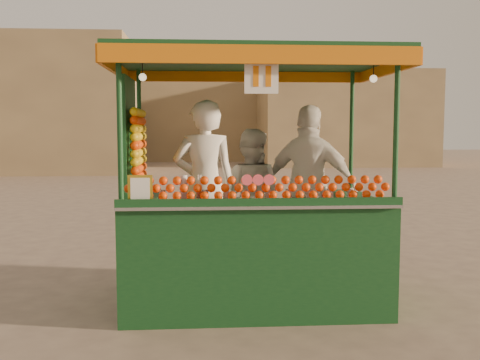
{
  "coord_description": "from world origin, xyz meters",
  "views": [
    {
      "loc": [
        -0.73,
        -5.92,
        1.93
      ],
      "look_at": [
        -0.32,
        0.14,
        1.36
      ],
      "focal_mm": 40.71,
      "sensor_mm": 36.0,
      "label": 1
    }
  ],
  "objects": [
    {
      "name": "building_left",
      "position": [
        -9.0,
        20.0,
        3.0
      ],
      "size": [
        10.0,
        6.0,
        6.0
      ],
      "primitive_type": "cube",
      "color": "#987E56",
      "rests_on": "ground"
    },
    {
      "name": "building_right",
      "position": [
        7.0,
        24.0,
        2.5
      ],
      "size": [
        9.0,
        6.0,
        5.0
      ],
      "primitive_type": "cube",
      "color": "#987E56",
      "rests_on": "ground"
    },
    {
      "name": "vendor_right",
      "position": [
        0.5,
        0.27,
        1.27
      ],
      "size": [
        1.2,
        0.95,
        1.9
      ],
      "rotation": [
        0.0,
        0.0,
        2.63
      ],
      "color": "silver",
      "rests_on": "ground"
    },
    {
      "name": "vendor_left",
      "position": [
        -0.71,
        0.25,
        1.29
      ],
      "size": [
        0.73,
        0.49,
        1.94
      ],
      "rotation": [
        0.0,
        0.0,
        3.18
      ],
      "color": "white",
      "rests_on": "ground"
    },
    {
      "name": "ground",
      "position": [
        0.0,
        0.0,
        0.0
      ],
      "size": [
        90.0,
        90.0,
        0.0
      ],
      "primitive_type": "plane",
      "color": "brown",
      "rests_on": "ground"
    },
    {
      "name": "building_center",
      "position": [
        -2.0,
        30.0,
        3.5
      ],
      "size": [
        14.0,
        7.0,
        7.0
      ],
      "primitive_type": "cube",
      "color": "#987E56",
      "rests_on": "ground"
    },
    {
      "name": "vendor_middle",
      "position": [
        -0.17,
        0.54,
        1.13
      ],
      "size": [
        0.94,
        0.84,
        1.62
      ],
      "rotation": [
        0.0,
        0.0,
        2.81
      ],
      "color": "silver",
      "rests_on": "ground"
    },
    {
      "name": "juice_cart",
      "position": [
        -0.26,
        -0.07,
        0.9
      ],
      "size": [
        3.02,
        1.96,
        2.74
      ],
      "color": "#0F3818",
      "rests_on": "ground"
    }
  ]
}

